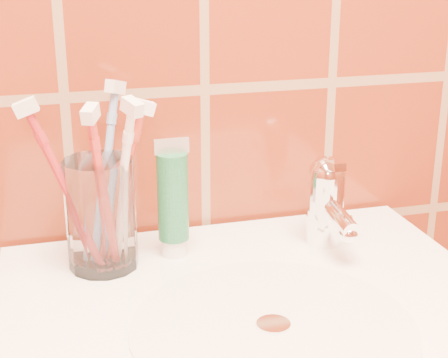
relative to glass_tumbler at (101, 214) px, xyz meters
name	(u,v)px	position (x,y,z in m)	size (l,w,h in m)	color
glass_tumbler	(101,214)	(0.00, 0.00, 0.00)	(0.08, 0.08, 0.14)	white
toothpaste_tube	(173,202)	(0.09, 0.01, 0.00)	(0.04, 0.04, 0.15)	white
faucet	(327,198)	(0.29, -0.01, -0.01)	(0.05, 0.11, 0.12)	white
toothbrush_0	(122,184)	(0.03, 0.01, 0.03)	(0.08, 0.03, 0.21)	#A53323
toothbrush_1	(103,193)	(0.00, -0.03, 0.04)	(0.04, 0.07, 0.22)	red
toothbrush_2	(67,190)	(-0.04, -0.01, 0.04)	(0.10, 0.03, 0.22)	maroon
toothbrush_3	(106,174)	(0.01, 0.03, 0.04)	(0.06, 0.07, 0.23)	#7A9DD8
toothbrush_4	(121,187)	(0.02, -0.02, 0.04)	(0.05, 0.07, 0.22)	white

